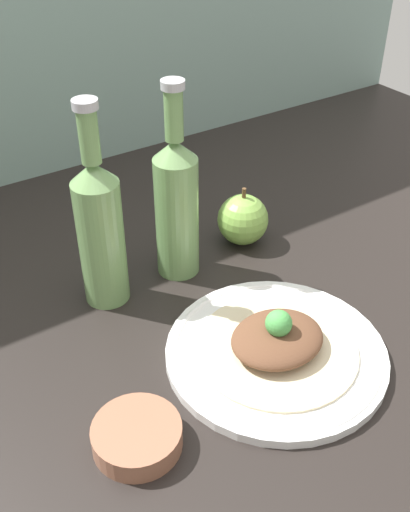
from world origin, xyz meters
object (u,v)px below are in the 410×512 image
(apple, at_px, (243,220))
(dipping_bowl, at_px, (137,436))
(cider_bottle_left, at_px, (100,229))
(plate, at_px, (276,352))
(plated_food, at_px, (277,340))
(cider_bottle_right, at_px, (177,203))

(apple, xyz_separation_m, dipping_bowl, (-0.35, -0.27, -0.03))
(cider_bottle_left, height_order, apple, cider_bottle_left)
(plate, height_order, plated_food, plated_food)
(plated_food, height_order, dipping_bowl, plated_food)
(plate, bearing_deg, plated_food, 180.00)
(cider_bottle_left, xyz_separation_m, cider_bottle_right, (0.13, 0.00, 0.00))
(plate, height_order, dipping_bowl, dipping_bowl)
(cider_bottle_left, bearing_deg, plated_food, -61.37)
(apple, height_order, dipping_bowl, apple)
(plated_food, bearing_deg, dipping_bowl, -174.19)
(cider_bottle_left, bearing_deg, plate, -61.37)
(plated_food, distance_m, cider_bottle_left, 0.29)
(cider_bottle_right, bearing_deg, plated_food, -88.55)
(plate, distance_m, cider_bottle_right, 0.27)
(cider_bottle_left, relative_size, cider_bottle_right, 1.00)
(plate, distance_m, cider_bottle_left, 0.30)
(plate, xyz_separation_m, apple, (0.13, 0.25, 0.03))
(cider_bottle_right, bearing_deg, cider_bottle_left, 180.00)
(plated_food, xyz_separation_m, dipping_bowl, (-0.22, -0.02, -0.02))
(dipping_bowl, bearing_deg, plated_food, 5.81)
(apple, bearing_deg, plate, -116.95)
(plate, distance_m, apple, 0.28)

